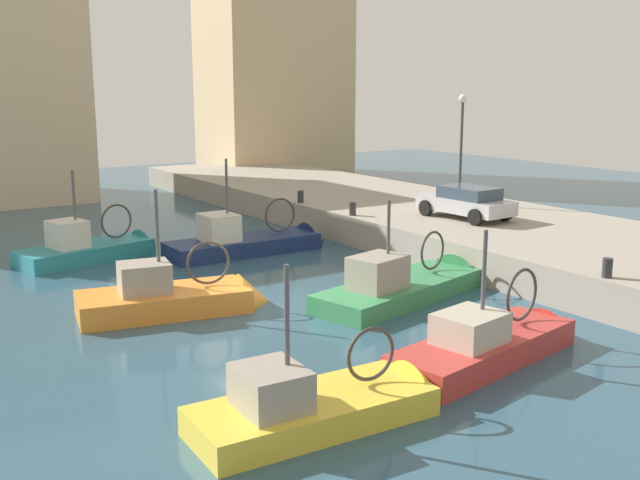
{
  "coord_description": "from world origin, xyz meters",
  "views": [
    {
      "loc": [
        -10.34,
        -18.28,
        6.46
      ],
      "look_at": [
        3.52,
        2.63,
        1.2
      ],
      "focal_mm": 41.83,
      "sensor_mm": 36.0,
      "label": 1
    }
  ],
  "objects_px": {
    "fishing_boat_orange": "(178,307)",
    "fishing_boat_red": "(493,353)",
    "fishing_boat_navy": "(252,248)",
    "fishing_boat_yellow": "(330,415)",
    "fishing_boat_teal": "(95,255)",
    "mooring_bollard_south": "(607,268)",
    "parked_car_silver": "(466,202)",
    "mooring_bollard_north": "(301,197)",
    "mooring_bollard_mid": "(353,209)",
    "fishing_boat_green": "(407,292)",
    "quay_streetlamp": "(462,131)"
  },
  "relations": [
    {
      "from": "fishing_boat_green",
      "to": "fishing_boat_red",
      "type": "bearing_deg",
      "value": -108.32
    },
    {
      "from": "fishing_boat_navy",
      "to": "parked_car_silver",
      "type": "xyz_separation_m",
      "value": [
        7.5,
        -4.06,
        1.73
      ]
    },
    {
      "from": "mooring_bollard_north",
      "to": "fishing_boat_navy",
      "type": "bearing_deg",
      "value": -144.06
    },
    {
      "from": "fishing_boat_teal",
      "to": "parked_car_silver",
      "type": "xyz_separation_m",
      "value": [
        13.01,
        -6.26,
        1.73
      ]
    },
    {
      "from": "fishing_boat_teal",
      "to": "parked_car_silver",
      "type": "distance_m",
      "value": 14.54
    },
    {
      "from": "fishing_boat_teal",
      "to": "mooring_bollard_mid",
      "type": "relative_size",
      "value": 10.79
    },
    {
      "from": "fishing_boat_yellow",
      "to": "mooring_bollard_south",
      "type": "distance_m",
      "value": 10.18
    },
    {
      "from": "fishing_boat_orange",
      "to": "mooring_bollard_mid",
      "type": "height_order",
      "value": "fishing_boat_orange"
    },
    {
      "from": "fishing_boat_yellow",
      "to": "quay_streetlamp",
      "type": "height_order",
      "value": "quay_streetlamp"
    },
    {
      "from": "mooring_bollard_mid",
      "to": "mooring_bollard_north",
      "type": "height_order",
      "value": "same"
    },
    {
      "from": "fishing_boat_teal",
      "to": "fishing_boat_red",
      "type": "bearing_deg",
      "value": -73.01
    },
    {
      "from": "fishing_boat_navy",
      "to": "mooring_bollard_north",
      "type": "relative_size",
      "value": 12.33
    },
    {
      "from": "mooring_bollard_south",
      "to": "parked_car_silver",
      "type": "bearing_deg",
      "value": 69.37
    },
    {
      "from": "mooring_bollard_mid",
      "to": "fishing_boat_orange",
      "type": "bearing_deg",
      "value": -153.83
    },
    {
      "from": "fishing_boat_red",
      "to": "mooring_bollard_north",
      "type": "bearing_deg",
      "value": 73.51
    },
    {
      "from": "parked_car_silver",
      "to": "mooring_bollard_north",
      "type": "bearing_deg",
      "value": 115.47
    },
    {
      "from": "fishing_boat_navy",
      "to": "fishing_boat_yellow",
      "type": "bearing_deg",
      "value": -112.69
    },
    {
      "from": "fishing_boat_yellow",
      "to": "mooring_bollard_south",
      "type": "relative_size",
      "value": 10.27
    },
    {
      "from": "mooring_bollard_mid",
      "to": "parked_car_silver",
      "type": "bearing_deg",
      "value": -42.31
    },
    {
      "from": "mooring_bollard_mid",
      "to": "mooring_bollard_south",
      "type": "bearing_deg",
      "value": -90.0
    },
    {
      "from": "fishing_boat_orange",
      "to": "fishing_boat_green",
      "type": "distance_m",
      "value": 6.99
    },
    {
      "from": "fishing_boat_green",
      "to": "fishing_boat_orange",
      "type": "bearing_deg",
      "value": 159.16
    },
    {
      "from": "fishing_boat_navy",
      "to": "fishing_boat_yellow",
      "type": "distance_m",
      "value": 15.27
    },
    {
      "from": "fishing_boat_navy",
      "to": "fishing_boat_orange",
      "type": "bearing_deg",
      "value": -133.89
    },
    {
      "from": "quay_streetlamp",
      "to": "mooring_bollard_mid",
      "type": "bearing_deg",
      "value": 176.94
    },
    {
      "from": "fishing_boat_orange",
      "to": "mooring_bollard_mid",
      "type": "xyz_separation_m",
      "value": [
        9.67,
        4.75,
        1.35
      ]
    },
    {
      "from": "mooring_bollard_mid",
      "to": "fishing_boat_yellow",
      "type": "bearing_deg",
      "value": -127.46
    },
    {
      "from": "fishing_boat_red",
      "to": "quay_streetlamp",
      "type": "relative_size",
      "value": 1.33
    },
    {
      "from": "fishing_boat_teal",
      "to": "fishing_boat_yellow",
      "type": "xyz_separation_m",
      "value": [
        -0.38,
        -16.29,
        -0.02
      ]
    },
    {
      "from": "fishing_boat_orange",
      "to": "fishing_boat_red",
      "type": "xyz_separation_m",
      "value": [
        4.81,
        -7.69,
        0.0
      ]
    },
    {
      "from": "fishing_boat_green",
      "to": "fishing_boat_yellow",
      "type": "bearing_deg",
      "value": -139.64
    },
    {
      "from": "fishing_boat_navy",
      "to": "fishing_boat_teal",
      "type": "relative_size",
      "value": 1.14
    },
    {
      "from": "fishing_boat_navy",
      "to": "parked_car_silver",
      "type": "bearing_deg",
      "value": -28.43
    },
    {
      "from": "fishing_boat_green",
      "to": "fishing_boat_teal",
      "type": "xyz_separation_m",
      "value": [
        -6.51,
        10.44,
        0.01
      ]
    },
    {
      "from": "fishing_boat_teal",
      "to": "mooring_bollard_mid",
      "type": "bearing_deg",
      "value": -18.34
    },
    {
      "from": "mooring_bollard_south",
      "to": "mooring_bollard_mid",
      "type": "height_order",
      "value": "same"
    },
    {
      "from": "fishing_boat_navy",
      "to": "mooring_bollard_north",
      "type": "height_order",
      "value": "fishing_boat_navy"
    },
    {
      "from": "mooring_bollard_south",
      "to": "mooring_bollard_north",
      "type": "height_order",
      "value": "same"
    },
    {
      "from": "parked_car_silver",
      "to": "mooring_bollard_south",
      "type": "relative_size",
      "value": 7.29
    },
    {
      "from": "fishing_boat_navy",
      "to": "fishing_boat_yellow",
      "type": "relative_size",
      "value": 1.2
    },
    {
      "from": "fishing_boat_red",
      "to": "fishing_boat_teal",
      "type": "distance_m",
      "value": 16.36
    },
    {
      "from": "mooring_bollard_north",
      "to": "quay_streetlamp",
      "type": "xyz_separation_m",
      "value": [
        5.65,
        -4.3,
        2.98
      ]
    },
    {
      "from": "fishing_boat_yellow",
      "to": "parked_car_silver",
      "type": "height_order",
      "value": "fishing_boat_yellow"
    },
    {
      "from": "fishing_boat_green",
      "to": "mooring_bollard_mid",
      "type": "bearing_deg",
      "value": 66.53
    },
    {
      "from": "fishing_boat_red",
      "to": "quay_streetlamp",
      "type": "height_order",
      "value": "quay_streetlamp"
    },
    {
      "from": "fishing_boat_orange",
      "to": "quay_streetlamp",
      "type": "height_order",
      "value": "quay_streetlamp"
    },
    {
      "from": "fishing_boat_green",
      "to": "fishing_boat_yellow",
      "type": "distance_m",
      "value": 9.04
    },
    {
      "from": "fishing_boat_teal",
      "to": "mooring_bollard_north",
      "type": "xyz_separation_m",
      "value": [
        9.65,
        0.8,
        1.33
      ]
    },
    {
      "from": "fishing_boat_teal",
      "to": "fishing_boat_yellow",
      "type": "distance_m",
      "value": 16.29
    },
    {
      "from": "fishing_boat_navy",
      "to": "fishing_boat_green",
      "type": "bearing_deg",
      "value": -83.12
    }
  ]
}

